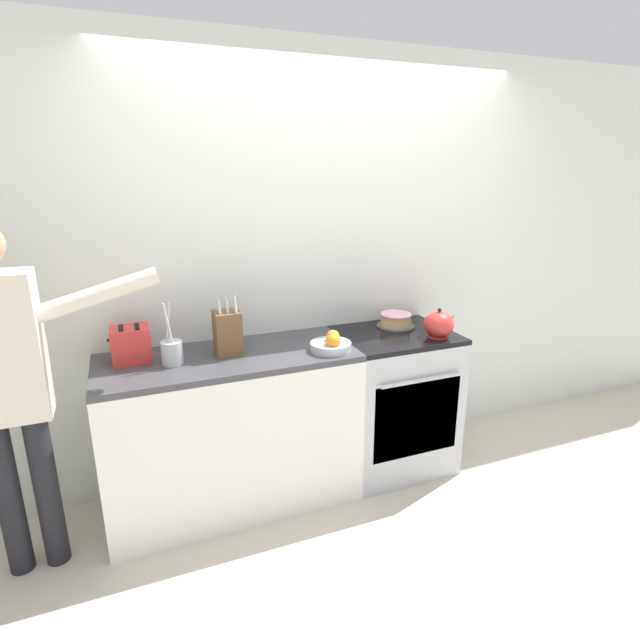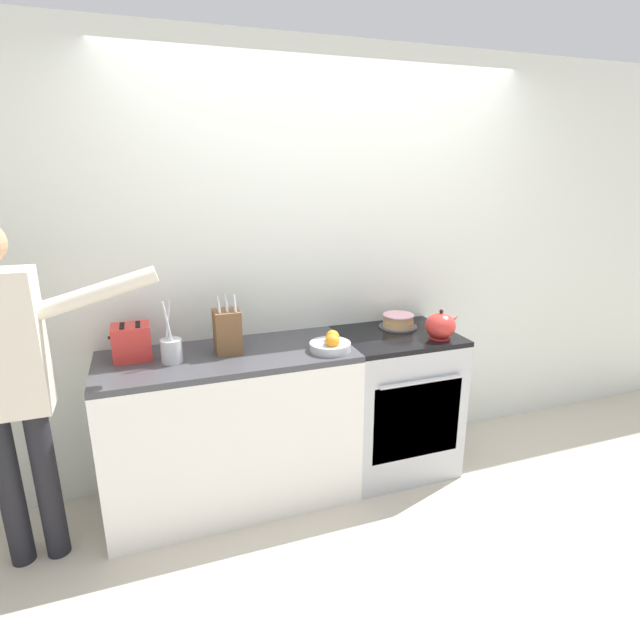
# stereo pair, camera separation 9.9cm
# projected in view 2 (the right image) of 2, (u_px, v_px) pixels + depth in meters

# --- Properties ---
(ground_plane) EXTENTS (16.00, 16.00, 0.00)m
(ground_plane) POSITION_uv_depth(u_px,v_px,m) (362.00, 500.00, 2.97)
(ground_plane) COLOR beige
(wall_back) EXTENTS (8.00, 0.04, 2.60)m
(wall_back) POSITION_uv_depth(u_px,v_px,m) (327.00, 267.00, 3.13)
(wall_back) COLOR silver
(wall_back) RESTS_ON ground_plane
(counter_cabinet) EXTENTS (1.40, 0.58, 0.92)m
(counter_cabinet) POSITION_uv_depth(u_px,v_px,m) (232.00, 428.00, 2.87)
(counter_cabinet) COLOR white
(counter_cabinet) RESTS_ON ground_plane
(stove_range) EXTENTS (0.70, 0.61, 0.92)m
(stove_range) POSITION_uv_depth(u_px,v_px,m) (395.00, 401.00, 3.21)
(stove_range) COLOR #B7BABF
(stove_range) RESTS_ON ground_plane
(layer_cake) EXTENTS (0.24, 0.24, 0.09)m
(layer_cake) POSITION_uv_depth(u_px,v_px,m) (398.00, 321.00, 3.19)
(layer_cake) COLOR #4C4C51
(layer_cake) RESTS_ON stove_range
(tea_kettle) EXTENTS (0.22, 0.18, 0.18)m
(tea_kettle) POSITION_uv_depth(u_px,v_px,m) (441.00, 326.00, 2.98)
(tea_kettle) COLOR red
(tea_kettle) RESTS_ON stove_range
(knife_block) EXTENTS (0.14, 0.15, 0.33)m
(knife_block) POSITION_uv_depth(u_px,v_px,m) (227.00, 331.00, 2.74)
(knife_block) COLOR brown
(knife_block) RESTS_ON counter_cabinet
(utensil_crock) EXTENTS (0.11, 0.11, 0.33)m
(utensil_crock) POSITION_uv_depth(u_px,v_px,m) (171.00, 350.00, 2.61)
(utensil_crock) COLOR #B7BABF
(utensil_crock) RESTS_ON counter_cabinet
(fruit_bowl) EXTENTS (0.23, 0.23, 0.11)m
(fruit_bowl) POSITION_uv_depth(u_px,v_px,m) (331.00, 344.00, 2.78)
(fruit_bowl) COLOR #B7BABF
(fruit_bowl) RESTS_ON counter_cabinet
(toaster) EXTENTS (0.21, 0.17, 0.19)m
(toaster) POSITION_uv_depth(u_px,v_px,m) (132.00, 342.00, 2.65)
(toaster) COLOR red
(toaster) RESTS_ON counter_cabinet
(person_baker) EXTENTS (0.94, 0.20, 1.69)m
(person_baker) POSITION_uv_depth(u_px,v_px,m) (9.00, 371.00, 2.25)
(person_baker) COLOR black
(person_baker) RESTS_ON ground_plane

